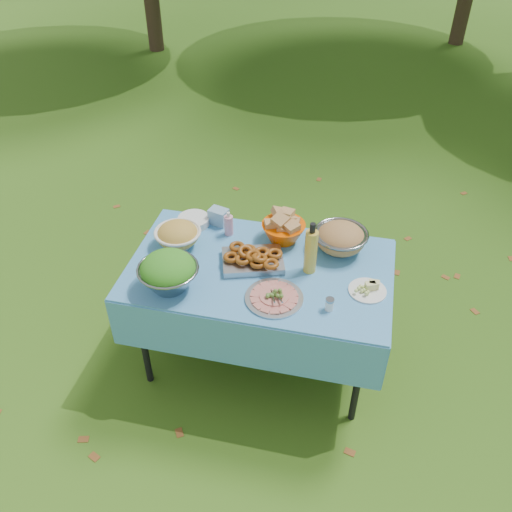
{
  "coord_description": "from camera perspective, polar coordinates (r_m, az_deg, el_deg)",
  "views": [
    {
      "loc": [
        0.49,
        -2.25,
        2.71
      ],
      "look_at": [
        -0.02,
        0.0,
        0.84
      ],
      "focal_mm": 38.0,
      "sensor_mm": 36.0,
      "label": 1
    }
  ],
  "objects": [
    {
      "name": "plate_stack",
      "position": [
        3.36,
        -6.58,
        3.72
      ],
      "size": [
        0.2,
        0.2,
        0.05
      ],
      "primitive_type": "cylinder",
      "rotation": [
        0.0,
        0.0,
        -0.03
      ],
      "color": "silver",
      "rests_on": "picnic_table"
    },
    {
      "name": "shaker",
      "position": [
        2.77,
        7.75,
        -5.06
      ],
      "size": [
        0.06,
        0.06,
        0.07
      ],
      "primitive_type": "cylinder",
      "rotation": [
        0.0,
        0.0,
        0.27
      ],
      "color": "white",
      "rests_on": "picnic_table"
    },
    {
      "name": "fried_tray",
      "position": [
        3.02,
        -0.34,
        -0.21
      ],
      "size": [
        0.39,
        0.33,
        0.08
      ],
      "primitive_type": "cube",
      "rotation": [
        0.0,
        0.0,
        0.32
      ],
      "color": "#A8A8AC",
      "rests_on": "picnic_table"
    },
    {
      "name": "oil_bottle",
      "position": [
        2.92,
        5.82,
        0.87
      ],
      "size": [
        0.07,
        0.07,
        0.32
      ],
      "primitive_type": "cylinder",
      "rotation": [
        0.0,
        0.0,
        0.07
      ],
      "color": "gold",
      "rests_on": "picnic_table"
    },
    {
      "name": "pasta_bowl_steel",
      "position": [
        3.13,
        8.9,
        1.9
      ],
      "size": [
        0.31,
        0.31,
        0.16
      ],
      "primitive_type": null,
      "rotation": [
        0.0,
        0.0,
        0.02
      ],
      "color": "gray",
      "rests_on": "picnic_table"
    },
    {
      "name": "wipes_box",
      "position": [
        3.33,
        -3.95,
        4.17
      ],
      "size": [
        0.13,
        0.11,
        0.1
      ],
      "primitive_type": "cube",
      "rotation": [
        0.0,
        0.0,
        -0.27
      ],
      "color": "#80A9C9",
      "rests_on": "picnic_table"
    },
    {
      "name": "ground",
      "position": [
        3.56,
        0.33,
        -10.63
      ],
      "size": [
        80.0,
        80.0,
        0.0
      ],
      "primitive_type": "plane",
      "color": "#143209",
      "rests_on": "ground"
    },
    {
      "name": "salad_bowl",
      "position": [
        2.87,
        -9.23,
        -1.66
      ],
      "size": [
        0.41,
        0.41,
        0.21
      ],
      "primitive_type": null,
      "rotation": [
        0.0,
        0.0,
        -0.36
      ],
      "color": "gray",
      "rests_on": "picnic_table"
    },
    {
      "name": "cheese_plate",
      "position": [
        2.91,
        11.7,
        -3.26
      ],
      "size": [
        0.22,
        0.22,
        0.06
      ],
      "primitive_type": "cylinder",
      "rotation": [
        0.0,
        0.0,
        0.11
      ],
      "color": "silver",
      "rests_on": "picnic_table"
    },
    {
      "name": "sanitizer_bottle",
      "position": [
        3.23,
        -2.9,
        3.46
      ],
      "size": [
        0.06,
        0.06,
        0.15
      ],
      "primitive_type": "cylinder",
      "rotation": [
        0.0,
        0.0,
        0.21
      ],
      "color": "pink",
      "rests_on": "picnic_table"
    },
    {
      "name": "charcuterie_platter",
      "position": [
        2.81,
        1.93,
        -3.99
      ],
      "size": [
        0.34,
        0.34,
        0.07
      ],
      "primitive_type": "cylinder",
      "rotation": [
        0.0,
        0.0,
        -0.13
      ],
      "color": "#BABDC2",
      "rests_on": "picnic_table"
    },
    {
      "name": "bread_bowl",
      "position": [
        3.17,
        2.91,
        2.98
      ],
      "size": [
        0.26,
        0.26,
        0.17
      ],
      "primitive_type": null,
      "rotation": [
        0.0,
        0.0,
        0.0
      ],
      "color": "#EA5000",
      "rests_on": "picnic_table"
    },
    {
      "name": "picnic_table",
      "position": [
        3.28,
        0.35,
        -6.32
      ],
      "size": [
        1.46,
        0.86,
        0.76
      ],
      "primitive_type": "cube",
      "color": "#84D3FF",
      "rests_on": "ground"
    },
    {
      "name": "pasta_bowl_white",
      "position": [
        3.17,
        -8.23,
        2.22
      ],
      "size": [
        0.35,
        0.35,
        0.15
      ],
      "primitive_type": null,
      "rotation": [
        0.0,
        0.0,
        0.4
      ],
      "color": "silver",
      "rests_on": "picnic_table"
    }
  ]
}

